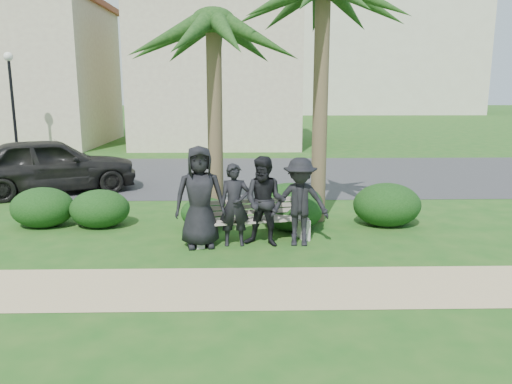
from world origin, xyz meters
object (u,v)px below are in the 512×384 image
at_px(man_c, 265,202).
at_px(man_b, 235,205).
at_px(street_lamp, 11,87).
at_px(man_a, 200,197).
at_px(park_bench, 252,223).
at_px(palm_left, 213,23).
at_px(man_d, 300,202).
at_px(car_a, 51,165).

bearing_deg(man_c, man_b, -165.89).
distance_m(street_lamp, man_a, 14.73).
xyz_separation_m(park_bench, palm_left, (-0.76, 1.49, 3.82)).
bearing_deg(man_d, man_c, -173.74).
relative_size(street_lamp, car_a, 0.94).
height_order(man_b, man_d, man_d).
bearing_deg(man_b, man_c, -6.92).
bearing_deg(man_b, man_a, -178.80).
relative_size(man_a, car_a, 0.41).
bearing_deg(man_a, street_lamp, 116.49).
bearing_deg(man_c, man_a, -161.57).
bearing_deg(man_a, palm_left, 74.56).
xyz_separation_m(street_lamp, palm_left, (8.74, -10.02, 1.22)).
distance_m(man_b, man_c, 0.56).
height_order(man_a, man_c, man_a).
height_order(park_bench, man_b, man_b).
bearing_deg(street_lamp, man_c, -50.43).
relative_size(park_bench, car_a, 0.50).
height_order(man_d, palm_left, palm_left).
bearing_deg(palm_left, man_c, -60.64).
xyz_separation_m(street_lamp, man_a, (8.55, -11.82, -2.01)).
bearing_deg(park_bench, man_b, -153.27).
distance_m(street_lamp, car_a, 8.24).
xyz_separation_m(man_b, man_d, (1.20, -0.01, 0.05)).
relative_size(man_b, man_d, 0.93).
bearing_deg(car_a, man_c, -155.36).
relative_size(park_bench, man_c, 1.36).
distance_m(street_lamp, man_d, 15.84).
height_order(park_bench, man_c, man_c).
bearing_deg(car_a, man_a, -162.18).
bearing_deg(man_c, park_bench, 146.05).
xyz_separation_m(man_a, car_a, (-4.57, 4.95, -0.16)).
relative_size(park_bench, man_d, 1.38).
relative_size(street_lamp, man_b, 2.80).
bearing_deg(park_bench, man_c, -62.57).
bearing_deg(street_lamp, man_b, -52.02).
relative_size(palm_left, car_a, 1.12).
bearing_deg(park_bench, palm_left, 105.26).
bearing_deg(man_a, car_a, 123.30).
height_order(street_lamp, car_a, street_lamp).
distance_m(street_lamp, man_c, 15.44).
bearing_deg(car_a, park_bench, -154.84).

